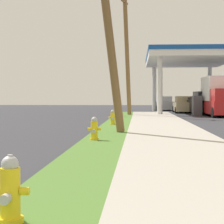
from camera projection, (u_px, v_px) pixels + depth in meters
The scene contains 11 objects.
fire_hydrant_nearest at pixel (10, 193), 4.63m from camera, with size 0.42×0.38×0.74m.
fire_hydrant_second at pixel (94, 130), 13.62m from camera, with size 0.42×0.38×0.74m.
fire_hydrant_third at pixel (113, 118), 21.38m from camera, with size 0.42×0.37×0.74m.
fire_hydrant_fourth at pixel (119, 112), 30.02m from camera, with size 0.42×0.37×0.74m.
utility_pole_midground at pixel (108, 26), 16.21m from camera, with size 1.73×1.40×7.99m.
utility_pole_background at pixel (127, 54), 32.73m from camera, with size 0.80×2.15×9.16m.
car_silver_by_near_pump at pixel (164, 104), 47.60m from camera, with size 2.11×4.57×1.57m.
car_tan_by_far_pump at pixel (184, 105), 40.52m from camera, with size 1.99×4.52×1.57m.
truck_navy_at_forecourt at pixel (211, 103), 43.73m from camera, with size 2.41×5.51×1.97m.
truck_black_on_apron at pixel (204, 104), 37.14m from camera, with size 2.56×5.56×1.97m.
truck_red_at_far_bay at pixel (219, 97), 33.22m from camera, with size 2.22×6.43×3.11m.
Camera 1 is at (1.83, -0.15, 1.49)m, focal length 68.39 mm.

